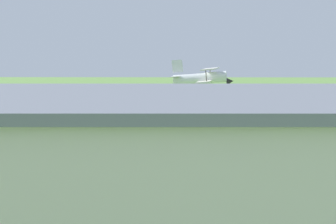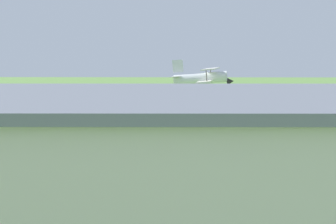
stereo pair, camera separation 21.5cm
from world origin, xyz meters
name	(u,v)px [view 2 (the right image)]	position (x,y,z in m)	size (l,w,h in m)	color
ground_plane	(111,144)	(0.00, 0.00, 0.00)	(400.00, 400.00, 0.00)	#608C42
hangar	(39,186)	(-1.85, 35.17, 3.86)	(33.29, 17.03, 7.70)	beige
biplane	(203,78)	(-9.79, 0.70, 7.08)	(6.55, 8.48, 3.65)	silver
truck_flatbed_blue	(321,160)	(-17.77, 17.72, 1.69)	(2.79, 7.01, 3.14)	#2D4C8C
person_at_fence_line	(262,164)	(-13.95, 15.02, 0.84)	(0.51, 0.51, 1.69)	#B23333
person_beside_truck	(121,168)	(-3.02, 16.45, 0.80)	(0.50, 0.50, 1.62)	navy
person_by_parked_cars	(208,174)	(-9.53, 19.06, 0.88)	(0.51, 0.51, 1.76)	#B23333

